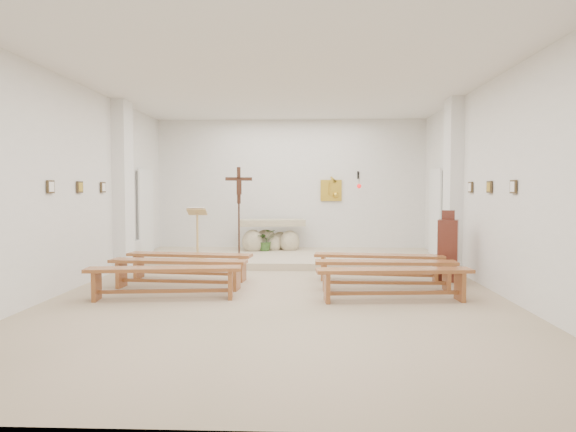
{
  "coord_description": "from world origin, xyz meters",
  "views": [
    {
      "loc": [
        0.46,
        -8.47,
        1.68
      ],
      "look_at": [
        0.06,
        1.6,
        1.16
      ],
      "focal_mm": 32.0,
      "sensor_mm": 36.0,
      "label": 1
    }
  ],
  "objects_px": {
    "bench_left_second": "(178,267)",
    "bench_right_second": "(385,268)",
    "bench_right_front": "(378,261)",
    "altar": "(271,237)",
    "bench_left_front": "(190,260)",
    "bench_right_third": "(394,277)",
    "lectern": "(197,233)",
    "donation_pedestal": "(448,250)",
    "bench_left_third": "(164,275)",
    "crucifix_stand": "(239,205)"
  },
  "relations": [
    {
      "from": "bench_left_second",
      "to": "bench_left_third",
      "type": "bearing_deg",
      "value": -85.4
    },
    {
      "from": "bench_left_front",
      "to": "bench_right_second",
      "type": "distance_m",
      "value": 3.58
    },
    {
      "from": "crucifix_stand",
      "to": "bench_right_second",
      "type": "relative_size",
      "value": 0.87
    },
    {
      "from": "donation_pedestal",
      "to": "bench_left_second",
      "type": "relative_size",
      "value": 0.55
    },
    {
      "from": "altar",
      "to": "bench_left_third",
      "type": "height_order",
      "value": "altar"
    },
    {
      "from": "crucifix_stand",
      "to": "bench_left_second",
      "type": "distance_m",
      "value": 3.41
    },
    {
      "from": "crucifix_stand",
      "to": "donation_pedestal",
      "type": "xyz_separation_m",
      "value": [
        4.16,
        -2.29,
        -0.76
      ]
    },
    {
      "from": "bench_left_second",
      "to": "bench_right_second",
      "type": "height_order",
      "value": "same"
    },
    {
      "from": "altar",
      "to": "bench_left_second",
      "type": "bearing_deg",
      "value": -115.18
    },
    {
      "from": "crucifix_stand",
      "to": "bench_right_third",
      "type": "relative_size",
      "value": 0.87
    },
    {
      "from": "lectern",
      "to": "bench_left_third",
      "type": "height_order",
      "value": "lectern"
    },
    {
      "from": "bench_right_third",
      "to": "donation_pedestal",
      "type": "bearing_deg",
      "value": 49.59
    },
    {
      "from": "altar",
      "to": "bench_left_front",
      "type": "bearing_deg",
      "value": -118.81
    },
    {
      "from": "crucifix_stand",
      "to": "bench_right_second",
      "type": "distance_m",
      "value": 4.43
    },
    {
      "from": "bench_left_second",
      "to": "donation_pedestal",
      "type": "bearing_deg",
      "value": 15.6
    },
    {
      "from": "lectern",
      "to": "bench_right_third",
      "type": "height_order",
      "value": "lectern"
    },
    {
      "from": "lectern",
      "to": "altar",
      "type": "bearing_deg",
      "value": 47.5
    },
    {
      "from": "altar",
      "to": "lectern",
      "type": "xyz_separation_m",
      "value": [
        -1.49,
        -1.75,
        0.24
      ]
    },
    {
      "from": "bench_left_second",
      "to": "lectern",
      "type": "bearing_deg",
      "value": 99.8
    },
    {
      "from": "donation_pedestal",
      "to": "bench_right_third",
      "type": "bearing_deg",
      "value": -106.96
    },
    {
      "from": "donation_pedestal",
      "to": "bench_left_second",
      "type": "height_order",
      "value": "donation_pedestal"
    },
    {
      "from": "altar",
      "to": "bench_right_third",
      "type": "height_order",
      "value": "altar"
    },
    {
      "from": "bench_right_second",
      "to": "bench_right_front",
      "type": "bearing_deg",
      "value": 90.36
    },
    {
      "from": "bench_left_front",
      "to": "bench_right_front",
      "type": "height_order",
      "value": "same"
    },
    {
      "from": "donation_pedestal",
      "to": "bench_right_second",
      "type": "relative_size",
      "value": 0.56
    },
    {
      "from": "altar",
      "to": "bench_left_front",
      "type": "distance_m",
      "value": 3.72
    },
    {
      "from": "bench_right_front",
      "to": "altar",
      "type": "bearing_deg",
      "value": 129.05
    },
    {
      "from": "altar",
      "to": "bench_left_front",
      "type": "xyz_separation_m",
      "value": [
        -1.26,
        -3.5,
        -0.1
      ]
    },
    {
      "from": "bench_left_second",
      "to": "bench_left_third",
      "type": "xyz_separation_m",
      "value": [
        0.0,
        -0.85,
        0.0
      ]
    },
    {
      "from": "lectern",
      "to": "bench_left_front",
      "type": "distance_m",
      "value": 1.79
    },
    {
      "from": "bench_right_front",
      "to": "bench_left_front",
      "type": "bearing_deg",
      "value": -173.44
    },
    {
      "from": "altar",
      "to": "donation_pedestal",
      "type": "xyz_separation_m",
      "value": [
        3.5,
        -3.42,
        0.1
      ]
    },
    {
      "from": "altar",
      "to": "bench_left_third",
      "type": "bearing_deg",
      "value": -112.65
    },
    {
      "from": "donation_pedestal",
      "to": "bench_right_second",
      "type": "distance_m",
      "value": 1.59
    },
    {
      "from": "donation_pedestal",
      "to": "bench_left_front",
      "type": "distance_m",
      "value": 4.76
    },
    {
      "from": "lectern",
      "to": "bench_right_second",
      "type": "bearing_deg",
      "value": -36.95
    },
    {
      "from": "donation_pedestal",
      "to": "crucifix_stand",
      "type": "bearing_deg",
      "value": 169.79
    },
    {
      "from": "bench_right_front",
      "to": "crucifix_stand",
      "type": "bearing_deg",
      "value": 147.11
    },
    {
      "from": "lectern",
      "to": "bench_left_second",
      "type": "bearing_deg",
      "value": -86.9
    },
    {
      "from": "bench_left_third",
      "to": "altar",
      "type": "bearing_deg",
      "value": 69.97
    },
    {
      "from": "altar",
      "to": "lectern",
      "type": "bearing_deg",
      "value": -139.45
    },
    {
      "from": "lectern",
      "to": "bench_right_front",
      "type": "height_order",
      "value": "lectern"
    },
    {
      "from": "bench_right_front",
      "to": "bench_left_second",
      "type": "relative_size",
      "value": 1.0
    },
    {
      "from": "altar",
      "to": "lectern",
      "type": "relative_size",
      "value": 1.49
    },
    {
      "from": "bench_left_front",
      "to": "bench_left_third",
      "type": "relative_size",
      "value": 1.0
    },
    {
      "from": "bench_right_second",
      "to": "bench_right_third",
      "type": "xyz_separation_m",
      "value": [
        0.0,
        -0.85,
        0.0
      ]
    },
    {
      "from": "bench_right_second",
      "to": "bench_left_third",
      "type": "bearing_deg",
      "value": -165.98
    },
    {
      "from": "bench_left_front",
      "to": "bench_right_third",
      "type": "distance_m",
      "value": 3.87
    },
    {
      "from": "altar",
      "to": "bench_left_third",
      "type": "relative_size",
      "value": 0.73
    },
    {
      "from": "bench_right_third",
      "to": "bench_left_front",
      "type": "bearing_deg",
      "value": 149.32
    }
  ]
}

